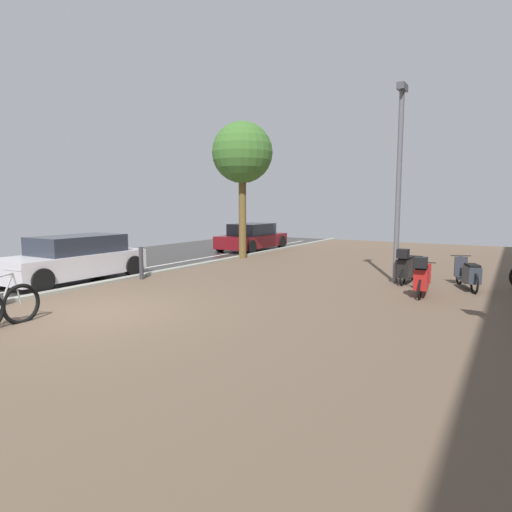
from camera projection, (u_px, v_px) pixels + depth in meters
ground at (145, 323)px, 8.17m from camera, size 21.00×40.00×0.13m
scooter_near at (469, 275)px, 11.21m from camera, size 0.86×1.75×0.83m
scooter_mid at (406, 267)px, 12.04m from camera, size 0.52×1.65×1.02m
scooter_far at (422, 278)px, 10.37m from camera, size 0.52×1.66×1.01m
parked_car_near at (74, 259)px, 12.48m from camera, size 1.83×4.04×1.29m
parked_car_far at (252, 237)px, 20.79m from camera, size 1.85×3.93×1.26m
lamp_post at (399, 174)px, 11.96m from camera, size 0.20×0.52×5.39m
street_tree at (242, 154)px, 17.34m from camera, size 2.41×2.41×5.43m
bollard_far at (141, 263)px, 12.75m from camera, size 0.12×0.12×0.95m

